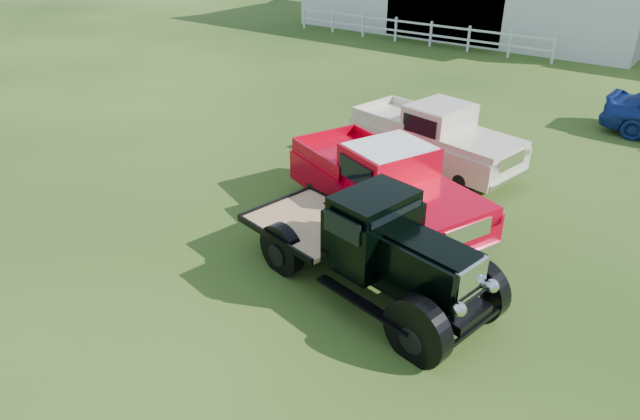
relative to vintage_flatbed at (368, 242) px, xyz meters
The scene contains 5 objects.
ground 2.01m from the vintage_flatbed, 150.74° to the right, with size 120.00×120.00×0.00m, color #1A330F.
fence_rail 21.39m from the vintage_flatbed, 116.45° to the left, with size 14.20×0.16×1.20m, color white, non-canonical shape.
vintage_flatbed is the anchor object (origin of this frame).
red_pickup 2.52m from the vintage_flatbed, 114.58° to the left, with size 5.14×1.98×1.87m, color #BE0017, non-canonical shape.
white_pickup 5.86m from the vintage_flatbed, 105.39° to the left, with size 4.72×1.83×1.73m, color beige, non-canonical shape.
Camera 1 is at (5.98, -6.52, 6.21)m, focal length 32.00 mm.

